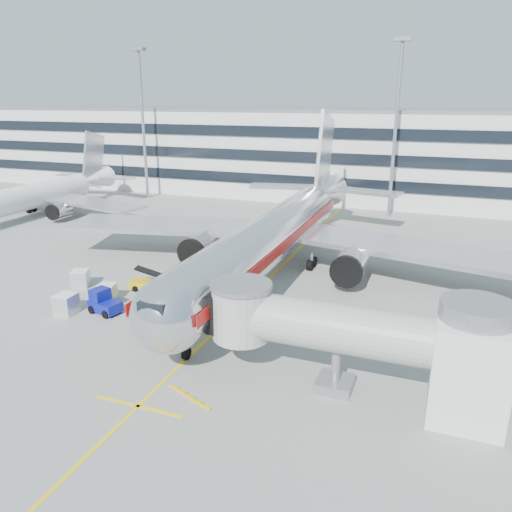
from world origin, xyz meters
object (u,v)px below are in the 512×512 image
(cargo_container_right, at_px, (80,279))
(baggage_tug, at_px, (104,303))
(main_jet, at_px, (277,233))
(ramp_worker, at_px, (176,299))
(cargo_container_front, at_px, (66,304))
(belt_loader, at_px, (154,283))
(cargo_container_left, at_px, (107,292))

(cargo_container_right, bearing_deg, baggage_tug, -35.74)
(main_jet, bearing_deg, ramp_worker, -111.05)
(main_jet, height_order, cargo_container_front, main_jet)
(baggage_tug, bearing_deg, main_jet, 55.62)
(cargo_container_right, bearing_deg, main_jet, 33.77)
(main_jet, bearing_deg, cargo_container_right, -146.23)
(baggage_tug, height_order, cargo_container_right, baggage_tug)
(baggage_tug, distance_m, ramp_worker, 6.13)
(belt_loader, distance_m, baggage_tug, 6.20)
(ramp_worker, bearing_deg, cargo_container_left, 129.07)
(cargo_container_right, bearing_deg, cargo_container_left, -22.69)
(cargo_container_left, xyz_separation_m, ramp_worker, (6.92, 0.26, 0.26))
(belt_loader, distance_m, cargo_container_left, 4.51)
(main_jet, xyz_separation_m, belt_loader, (-9.20, -9.06, -3.60))
(main_jet, xyz_separation_m, baggage_tug, (-10.36, -15.14, -3.34))
(ramp_worker, bearing_deg, cargo_container_right, 118.78)
(baggage_tug, relative_size, cargo_container_front, 1.76)
(belt_loader, bearing_deg, main_jet, 44.56)
(cargo_container_front, bearing_deg, belt_loader, 61.45)
(baggage_tug, distance_m, cargo_container_left, 2.74)
(belt_loader, bearing_deg, ramp_worker, -38.25)
(main_jet, relative_size, cargo_container_right, 25.39)
(cargo_container_right, height_order, ramp_worker, ramp_worker)
(belt_loader, relative_size, ramp_worker, 2.34)
(cargo_container_left, height_order, ramp_worker, ramp_worker)
(baggage_tug, bearing_deg, cargo_container_left, 120.29)
(baggage_tug, bearing_deg, cargo_container_front, -155.74)
(cargo_container_front, distance_m, ramp_worker, 9.26)
(cargo_container_right, relative_size, cargo_container_front, 1.17)
(cargo_container_left, bearing_deg, ramp_worker, 2.19)
(baggage_tug, xyz_separation_m, cargo_container_right, (-5.91, 4.26, -0.08))
(cargo_container_left, distance_m, ramp_worker, 6.93)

